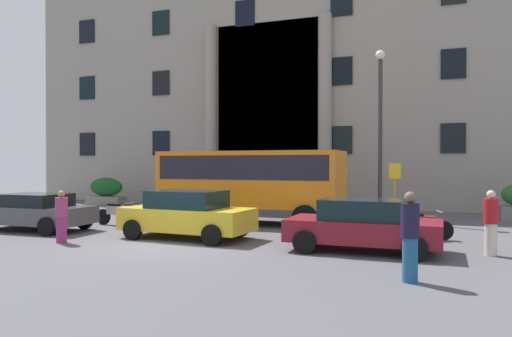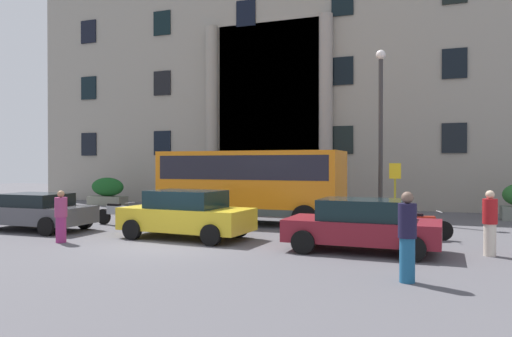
{
  "view_description": "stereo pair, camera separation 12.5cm",
  "coord_description": "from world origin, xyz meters",
  "px_view_note": "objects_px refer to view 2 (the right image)",
  "views": [
    {
      "loc": [
        7.25,
        -12.21,
        2.35
      ],
      "look_at": [
        0.7,
        5.54,
        2.16
      ],
      "focal_mm": 34.01,
      "sensor_mm": 36.0,
      "label": 1
    },
    {
      "loc": [
        7.36,
        -12.17,
        2.35
      ],
      "look_at": [
        0.7,
        5.54,
        2.16
      ],
      "focal_mm": 34.01,
      "sensor_mm": 36.0,
      "label": 2
    }
  ],
  "objects_px": {
    "bus_stop_sign": "(395,186)",
    "scooter_by_planter": "(418,225)",
    "hedge_planter_entrance_left": "(108,192)",
    "white_taxi_kerbside": "(186,214)",
    "motorcycle_far_end": "(117,213)",
    "motorcycle_near_kerb": "(181,216)",
    "orange_minibus": "(251,181)",
    "hedge_planter_west": "(260,195)",
    "parked_coupe_end": "(35,211)",
    "pedestrian_woman_with_bag": "(490,223)",
    "parked_hatchback_near": "(362,225)",
    "pedestrian_woman_dark_dress": "(61,217)",
    "pedestrian_man_red_shirt": "(407,236)",
    "lamppost_plaza_centre": "(381,120)"
  },
  "relations": [
    {
      "from": "orange_minibus",
      "to": "motorcycle_near_kerb",
      "type": "height_order",
      "value": "orange_minibus"
    },
    {
      "from": "orange_minibus",
      "to": "hedge_planter_west",
      "type": "height_order",
      "value": "orange_minibus"
    },
    {
      "from": "parked_hatchback_near",
      "to": "scooter_by_planter",
      "type": "bearing_deg",
      "value": 62.77
    },
    {
      "from": "orange_minibus",
      "to": "pedestrian_woman_with_bag",
      "type": "xyz_separation_m",
      "value": [
        8.1,
        -4.08,
        -0.84
      ]
    },
    {
      "from": "parked_coupe_end",
      "to": "lamppost_plaza_centre",
      "type": "distance_m",
      "value": 13.71
    },
    {
      "from": "scooter_by_planter",
      "to": "pedestrian_woman_with_bag",
      "type": "bearing_deg",
      "value": -65.04
    },
    {
      "from": "white_taxi_kerbside",
      "to": "motorcycle_near_kerb",
      "type": "distance_m",
      "value": 2.27
    },
    {
      "from": "hedge_planter_west",
      "to": "lamppost_plaza_centre",
      "type": "distance_m",
      "value": 7.27
    },
    {
      "from": "parked_hatchback_near",
      "to": "lamppost_plaza_centre",
      "type": "xyz_separation_m",
      "value": [
        -0.33,
        7.46,
        3.42
      ]
    },
    {
      "from": "orange_minibus",
      "to": "scooter_by_planter",
      "type": "distance_m",
      "value": 6.75
    },
    {
      "from": "hedge_planter_entrance_left",
      "to": "parked_coupe_end",
      "type": "xyz_separation_m",
      "value": [
        4.21,
        -9.44,
        -0.07
      ]
    },
    {
      "from": "scooter_by_planter",
      "to": "motorcycle_far_end",
      "type": "height_order",
      "value": "same"
    },
    {
      "from": "orange_minibus",
      "to": "hedge_planter_entrance_left",
      "type": "relative_size",
      "value": 3.27
    },
    {
      "from": "hedge_planter_west",
      "to": "parked_hatchback_near",
      "type": "bearing_deg",
      "value": -56.25
    },
    {
      "from": "bus_stop_sign",
      "to": "motorcycle_far_end",
      "type": "relative_size",
      "value": 1.18
    },
    {
      "from": "parked_hatchback_near",
      "to": "white_taxi_kerbside",
      "type": "bearing_deg",
      "value": 177.27
    },
    {
      "from": "bus_stop_sign",
      "to": "parked_coupe_end",
      "type": "relative_size",
      "value": 0.58
    },
    {
      "from": "scooter_by_planter",
      "to": "pedestrian_woman_dark_dress",
      "type": "distance_m",
      "value": 10.8
    },
    {
      "from": "hedge_planter_entrance_left",
      "to": "scooter_by_planter",
      "type": "height_order",
      "value": "hedge_planter_entrance_left"
    },
    {
      "from": "orange_minibus",
      "to": "parked_hatchback_near",
      "type": "relative_size",
      "value": 1.77
    },
    {
      "from": "white_taxi_kerbside",
      "to": "pedestrian_woman_with_bag",
      "type": "xyz_separation_m",
      "value": [
        8.63,
        0.15,
        0.08
      ]
    },
    {
      "from": "white_taxi_kerbside",
      "to": "pedestrian_man_red_shirt",
      "type": "bearing_deg",
      "value": -23.08
    },
    {
      "from": "hedge_planter_west",
      "to": "pedestrian_woman_dark_dress",
      "type": "height_order",
      "value": "hedge_planter_west"
    },
    {
      "from": "hedge_planter_entrance_left",
      "to": "white_taxi_kerbside",
      "type": "relative_size",
      "value": 0.52
    },
    {
      "from": "hedge_planter_entrance_left",
      "to": "motorcycle_near_kerb",
      "type": "distance_m",
      "value": 11.48
    },
    {
      "from": "scooter_by_planter",
      "to": "pedestrian_man_red_shirt",
      "type": "distance_m",
      "value": 5.63
    },
    {
      "from": "orange_minibus",
      "to": "white_taxi_kerbside",
      "type": "bearing_deg",
      "value": -97.08
    },
    {
      "from": "orange_minibus",
      "to": "scooter_by_planter",
      "type": "xyz_separation_m",
      "value": [
        6.31,
        -2.06,
        -1.23
      ]
    },
    {
      "from": "parked_hatchback_near",
      "to": "pedestrian_woman_with_bag",
      "type": "relative_size",
      "value": 2.41
    },
    {
      "from": "hedge_planter_west",
      "to": "lamppost_plaza_centre",
      "type": "relative_size",
      "value": 0.3
    },
    {
      "from": "parked_coupe_end",
      "to": "scooter_by_planter",
      "type": "height_order",
      "value": "parked_coupe_end"
    },
    {
      "from": "hedge_planter_west",
      "to": "hedge_planter_entrance_left",
      "type": "bearing_deg",
      "value": -179.64
    },
    {
      "from": "hedge_planter_entrance_left",
      "to": "motorcycle_far_end",
      "type": "height_order",
      "value": "hedge_planter_entrance_left"
    },
    {
      "from": "orange_minibus",
      "to": "parked_hatchback_near",
      "type": "distance_m",
      "value": 6.82
    },
    {
      "from": "parked_hatchback_near",
      "to": "parked_coupe_end",
      "type": "bearing_deg",
      "value": -179.57
    },
    {
      "from": "bus_stop_sign",
      "to": "pedestrian_woman_dark_dress",
      "type": "xyz_separation_m",
      "value": [
        -8.95,
        -7.98,
        -0.7
      ]
    },
    {
      "from": "white_taxi_kerbside",
      "to": "scooter_by_planter",
      "type": "bearing_deg",
      "value": 21.29
    },
    {
      "from": "hedge_planter_entrance_left",
      "to": "parked_hatchback_near",
      "type": "distance_m",
      "value": 18.27
    },
    {
      "from": "parked_coupe_end",
      "to": "pedestrian_woman_with_bag",
      "type": "distance_m",
      "value": 14.52
    },
    {
      "from": "parked_coupe_end",
      "to": "motorcycle_far_end",
      "type": "xyz_separation_m",
      "value": [
        1.84,
        2.16,
        -0.22
      ]
    },
    {
      "from": "hedge_planter_entrance_left",
      "to": "pedestrian_woman_with_bag",
      "type": "bearing_deg",
      "value": -25.77
    },
    {
      "from": "bus_stop_sign",
      "to": "scooter_by_planter",
      "type": "relative_size",
      "value": 1.23
    },
    {
      "from": "bus_stop_sign",
      "to": "scooter_by_planter",
      "type": "height_order",
      "value": "bus_stop_sign"
    },
    {
      "from": "pedestrian_woman_with_bag",
      "to": "parked_coupe_end",
      "type": "bearing_deg",
      "value": -90.64
    },
    {
      "from": "orange_minibus",
      "to": "pedestrian_woman_with_bag",
      "type": "distance_m",
      "value": 9.11
    },
    {
      "from": "parked_coupe_end",
      "to": "motorcycle_far_end",
      "type": "bearing_deg",
      "value": 48.81
    },
    {
      "from": "lamppost_plaza_centre",
      "to": "white_taxi_kerbside",
      "type": "bearing_deg",
      "value": -126.02
    },
    {
      "from": "motorcycle_near_kerb",
      "to": "scooter_by_planter",
      "type": "distance_m",
      "value": 8.09
    },
    {
      "from": "motorcycle_far_end",
      "to": "motorcycle_near_kerb",
      "type": "bearing_deg",
      "value": 4.76
    },
    {
      "from": "orange_minibus",
      "to": "lamppost_plaza_centre",
      "type": "distance_m",
      "value": 5.98
    }
  ]
}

